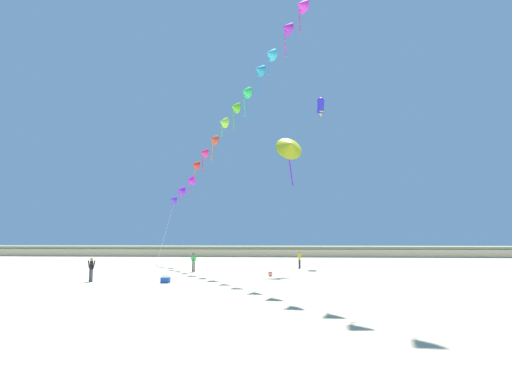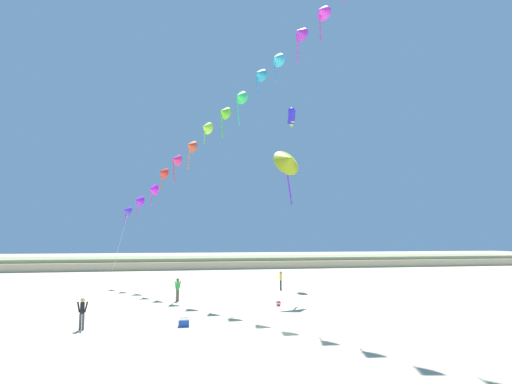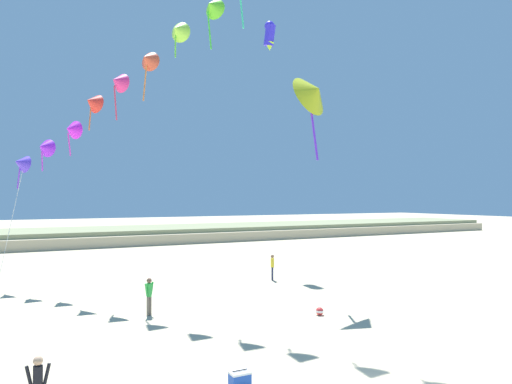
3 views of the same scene
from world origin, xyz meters
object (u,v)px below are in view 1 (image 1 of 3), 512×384
object	(u,v)px
person_mid_center	(91,268)
beach_ball	(270,274)
person_near_right	(299,258)
person_near_left	(194,261)
large_kite_mid_trail	(321,106)
beach_cooler	(165,280)
large_kite_low_lead	(290,146)

from	to	relation	value
person_mid_center	beach_ball	bearing A→B (deg)	24.30
person_near_right	beach_ball	size ratio (longest dim) A/B	4.64
person_near_left	person_near_right	world-z (taller)	person_near_left
person_near_left	person_mid_center	distance (m)	10.08
person_near_right	large_kite_mid_trail	size ratio (longest dim) A/B	0.71
person_near_right	beach_ball	world-z (taller)	person_near_right
person_near_left	person_near_right	xyz separation A→B (m)	(9.42, 5.27, -0.02)
person_mid_center	large_kite_mid_trail	distance (m)	31.27
person_near_left	large_kite_mid_trail	world-z (taller)	large_kite_mid_trail
beach_cooler	person_near_left	bearing A→B (deg)	92.19
person_near_left	person_near_right	bearing A→B (deg)	29.23
large_kite_mid_trail	beach_cooler	distance (m)	29.32
person_mid_center	large_kite_low_lead	world-z (taller)	large_kite_low_lead
person_mid_center	beach_cooler	world-z (taller)	person_mid_center
person_near_right	person_near_left	bearing A→B (deg)	-150.77
person_near_left	large_kite_low_lead	world-z (taller)	large_kite_low_lead
person_near_right	large_kite_low_lead	world-z (taller)	large_kite_low_lead
large_kite_low_lead	large_kite_mid_trail	world-z (taller)	large_kite_mid_trail
beach_cooler	person_mid_center	bearing A→B (deg)	178.42
large_kite_low_lead	beach_ball	distance (m)	11.29
person_near_left	person_mid_center	xyz separation A→B (m)	(-4.84, -8.84, -0.05)
beach_ball	beach_cooler	bearing A→B (deg)	-140.42
person_near_right	large_kite_mid_trail	world-z (taller)	large_kite_mid_trail
large_kite_low_lead	large_kite_mid_trail	distance (m)	14.06
large_kite_low_lead	person_near_right	bearing A→B (deg)	82.19
beach_cooler	beach_ball	distance (m)	8.59
large_kite_mid_trail	beach_cooler	bearing A→B (deg)	-121.11
person_near_right	beach_cooler	bearing A→B (deg)	-122.47
person_near_left	large_kite_mid_trail	bearing A→B (deg)	41.21
person_near_left	person_mid_center	size ratio (longest dim) A/B	1.05
person_near_right	person_mid_center	bearing A→B (deg)	-135.29
person_near_right	large_kite_mid_trail	bearing A→B (deg)	62.66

